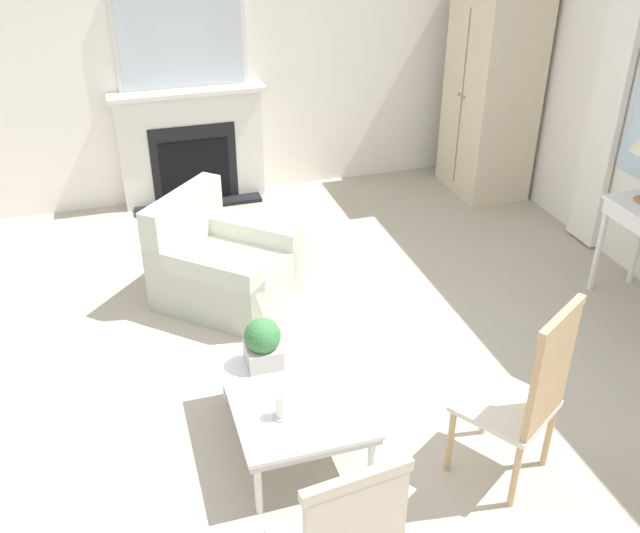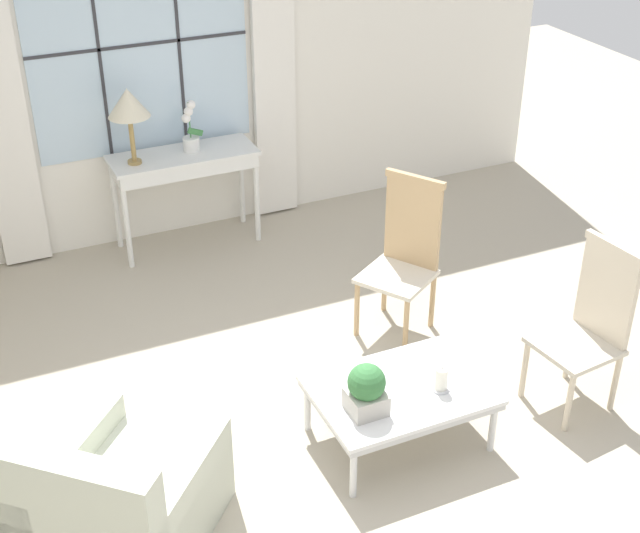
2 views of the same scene
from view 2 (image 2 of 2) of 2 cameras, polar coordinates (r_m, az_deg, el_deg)
ground_plane at (r=5.22m, az=-1.27°, el=-12.00°), size 14.00×14.00×0.00m
wall_back_windowed at (r=7.08m, az=-11.40°, el=12.27°), size 7.20×0.14×2.80m
console_table at (r=7.09m, az=-8.72°, el=6.46°), size 1.14×0.44×0.79m
table_lamp at (r=6.77m, az=-12.18°, el=10.12°), size 0.31×0.31×0.59m
potted_orchid at (r=7.04m, az=-8.29°, el=8.52°), size 0.17×0.13×0.41m
armchair_upholstered at (r=4.70m, az=-12.71°, el=-14.45°), size 1.20×1.21×0.80m
side_chair_wooden at (r=6.02m, az=5.48°, el=1.13°), size 0.61×0.61×1.10m
accent_chair_wooden at (r=5.54m, az=16.98°, el=-3.27°), size 0.49×0.49×1.06m
coffee_table at (r=5.14m, az=5.14°, el=-8.10°), size 0.99×0.71×0.38m
potted_plant_small at (r=4.85m, az=2.99°, el=-7.84°), size 0.21×0.21×0.30m
pillar_candle at (r=5.08m, az=7.76°, el=-7.22°), size 0.10×0.10×0.16m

